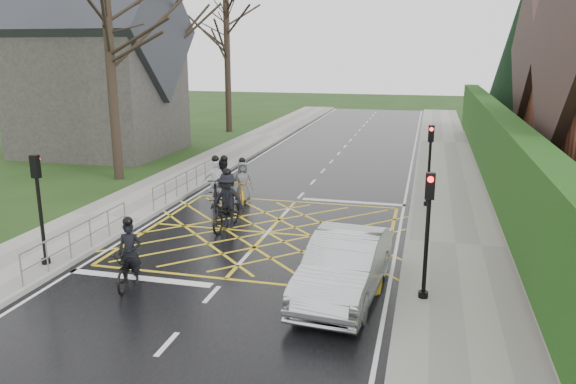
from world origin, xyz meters
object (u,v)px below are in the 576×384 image
at_px(cyclist_back, 224,187).
at_px(cyclist_front, 216,187).
at_px(car, 344,266).
at_px(cyclist_rear, 129,263).
at_px(cyclist_mid, 227,206).
at_px(cyclist_lead, 242,187).

xyz_separation_m(cyclist_back, cyclist_front, (-0.31, -0.15, -0.02)).
xyz_separation_m(cyclist_front, car, (6.05, -6.91, 0.04)).
bearing_deg(cyclist_rear, cyclist_front, 80.70).
bearing_deg(cyclist_rear, cyclist_mid, 67.09).
bearing_deg(car, cyclist_back, 133.75).
distance_m(cyclist_rear, cyclist_lead, 8.31).
relative_size(cyclist_rear, cyclist_mid, 0.90).
distance_m(cyclist_back, cyclist_front, 0.34).
bearing_deg(cyclist_back, cyclist_mid, -84.08).
xyz_separation_m(cyclist_lead, car, (5.21, -7.63, 0.15)).
distance_m(cyclist_mid, cyclist_lead, 3.29).
height_order(cyclist_lead, car, cyclist_lead).
xyz_separation_m(cyclist_mid, car, (4.65, -4.40, 0.02)).
height_order(cyclist_back, cyclist_front, cyclist_front).
bearing_deg(car, cyclist_lead, 128.99).
xyz_separation_m(cyclist_rear, cyclist_back, (-0.26, 7.74, 0.16)).
height_order(cyclist_back, cyclist_lead, cyclist_back).
height_order(cyclist_rear, cyclist_front, cyclist_front).
height_order(cyclist_front, cyclist_lead, cyclist_front).
xyz_separation_m(cyclist_back, cyclist_lead, (0.53, 0.57, -0.12)).
bearing_deg(cyclist_mid, cyclist_back, 115.72).
xyz_separation_m(cyclist_rear, car, (5.48, 0.67, 0.19)).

